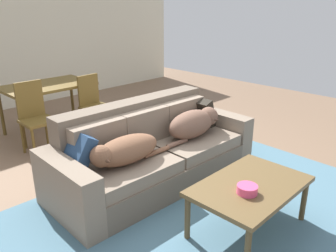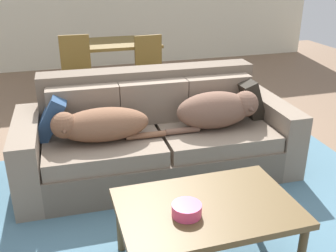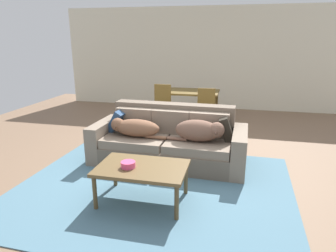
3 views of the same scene
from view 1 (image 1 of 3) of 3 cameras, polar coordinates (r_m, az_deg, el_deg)
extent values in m
plane|color=#7C6049|center=(4.10, -1.57, -8.06)|extent=(10.00, 10.00, 0.00)
cube|color=beige|center=(7.09, -25.42, 13.50)|extent=(8.00, 0.12, 2.70)
cube|color=slate|center=(3.46, 8.44, -13.92)|extent=(3.63, 3.02, 0.01)
cube|color=#6B5D4E|center=(3.89, -2.07, -7.14)|extent=(1.98, 1.02, 0.30)
cube|color=gray|center=(3.53, -8.09, -6.44)|extent=(0.98, 0.95, 0.13)
cube|color=gray|center=(4.11, 2.98, -2.29)|extent=(0.98, 0.95, 0.13)
cube|color=#6B5D4E|center=(3.95, -5.66, 1.16)|extent=(1.96, 0.30, 0.44)
cube|color=gray|center=(3.50, -11.51, -2.35)|extent=(0.60, 0.18, 0.37)
cube|color=gray|center=(3.83, -3.88, 0.00)|extent=(0.60, 0.18, 0.37)
cube|color=gray|center=(4.22, 2.45, 1.95)|extent=(0.60, 0.18, 0.37)
cube|color=gray|center=(3.30, -16.51, -10.49)|extent=(0.23, 0.97, 0.60)
cube|color=gray|center=(4.56, 8.09, -1.13)|extent=(0.23, 0.97, 0.60)
ellipsoid|color=brown|center=(3.37, -6.85, -3.93)|extent=(0.73, 0.35, 0.27)
sphere|color=brown|center=(3.18, -11.08, -4.95)|extent=(0.21, 0.21, 0.21)
cone|color=brown|center=(3.11, -10.13, -5.66)|extent=(0.10, 0.12, 0.09)
cylinder|color=brown|center=(3.55, -1.95, -4.32)|extent=(0.33, 0.06, 0.05)
ellipsoid|color=brown|center=(3.95, 3.90, 0.28)|extent=(0.67, 0.34, 0.32)
sphere|color=brown|center=(4.13, 6.75, 1.63)|extent=(0.22, 0.22, 0.22)
cone|color=brown|center=(4.07, 7.83, 1.15)|extent=(0.10, 0.13, 0.10)
cylinder|color=brown|center=(3.76, 1.50, -2.87)|extent=(0.30, 0.06, 0.05)
cube|color=navy|center=(3.34, -14.92, -4.13)|extent=(0.32, 0.39, 0.38)
cube|color=black|center=(4.38, 5.40, 2.28)|extent=(0.24, 0.37, 0.39)
cube|color=brown|center=(3.06, 13.51, -9.70)|extent=(1.05, 0.68, 0.04)
cylinder|color=brown|center=(2.73, 13.05, -19.62)|extent=(0.05, 0.05, 0.42)
cylinder|color=brown|center=(3.44, 21.65, -11.48)|extent=(0.05, 0.05, 0.42)
cylinder|color=brown|center=(3.00, 3.26, -15.01)|extent=(0.05, 0.05, 0.42)
cylinder|color=brown|center=(3.66, 13.25, -8.56)|extent=(0.05, 0.05, 0.42)
cylinder|color=#EA4C7F|center=(2.90, 13.03, -10.23)|extent=(0.17, 0.17, 0.07)
cube|color=brown|center=(5.51, -19.45, 6.34)|extent=(1.29, 0.82, 0.04)
cylinder|color=brown|center=(5.07, -23.08, 0.28)|extent=(0.05, 0.05, 0.71)
cylinder|color=brown|center=(5.59, -11.91, 3.23)|extent=(0.05, 0.05, 0.71)
cylinder|color=brown|center=(5.71, -25.96, 1.99)|extent=(0.05, 0.05, 0.71)
cylinder|color=brown|center=(6.18, -15.67, 4.53)|extent=(0.05, 0.05, 0.71)
cube|color=brown|center=(4.79, -20.75, 0.75)|extent=(0.41, 0.41, 0.04)
cube|color=brown|center=(4.88, -22.01, 4.14)|extent=(0.36, 0.04, 0.48)
cylinder|color=brown|center=(4.66, -21.40, -2.96)|extent=(0.04, 0.04, 0.43)
cylinder|color=brown|center=(4.79, -17.72, -1.90)|extent=(0.04, 0.04, 0.43)
cylinder|color=brown|center=(4.96, -23.01, -1.83)|extent=(0.04, 0.04, 0.43)
cylinder|color=brown|center=(5.08, -19.51, -0.86)|extent=(0.04, 0.04, 0.43)
cube|color=brown|center=(5.26, -11.70, 3.02)|extent=(0.43, 0.43, 0.04)
cube|color=brown|center=(5.34, -13.11, 5.90)|extent=(0.36, 0.06, 0.45)
cylinder|color=brown|center=(5.11, -11.81, -0.16)|extent=(0.04, 0.04, 0.40)
cylinder|color=brown|center=(5.31, -8.96, 0.81)|extent=(0.04, 0.04, 0.40)
cylinder|color=brown|center=(5.37, -14.09, 0.65)|extent=(0.04, 0.04, 0.40)
cylinder|color=brown|center=(5.56, -11.29, 1.55)|extent=(0.04, 0.04, 0.40)
camera|label=2|loc=(1.64, 60.99, 4.60)|focal=41.74mm
camera|label=3|loc=(3.79, 73.27, 5.65)|focal=32.12mm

